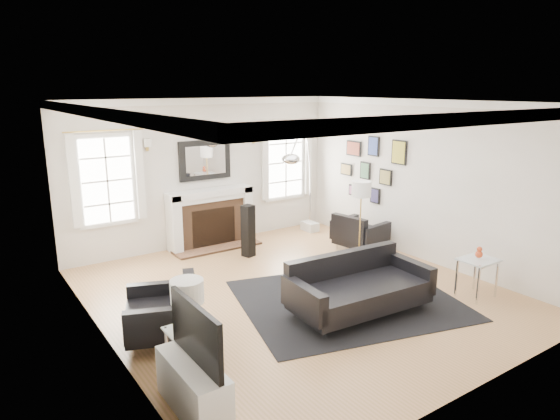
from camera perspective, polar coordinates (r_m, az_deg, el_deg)
floor at (r=7.58m, az=1.88°, el=-9.45°), size 6.00×6.00×0.00m
back_wall at (r=9.67m, az=-8.62°, el=4.23°), size 5.50×0.04×2.80m
front_wall at (r=5.13m, az=22.27°, el=-5.41°), size 5.50×0.04×2.80m
left_wall at (r=5.99m, az=-19.80°, el=-2.49°), size 0.04×6.00×2.80m
right_wall at (r=9.01m, az=16.24°, el=3.11°), size 0.04×6.00×2.80m
ceiling at (r=6.96m, az=2.06°, el=12.22°), size 5.50×6.00×0.02m
crown_molding at (r=6.96m, az=2.06°, el=11.73°), size 5.50×6.00×0.12m
fireplace at (r=9.67m, az=-7.90°, el=-0.95°), size 1.70×0.69×1.11m
mantel_mirror at (r=9.59m, az=-8.56°, el=5.66°), size 1.05×0.07×0.75m
window_left at (r=8.98m, az=-19.17°, el=3.24°), size 1.24×0.15×1.62m
window_right at (r=10.54m, az=0.61°, el=5.51°), size 1.24×0.15×1.62m
gallery_wall at (r=9.82m, az=10.36°, el=5.10°), size 0.04×1.73×1.29m
tv_unit at (r=5.02m, az=-9.85°, el=-18.54°), size 0.35×1.00×1.09m
area_rug at (r=7.39m, az=7.70°, el=-10.14°), size 3.54×3.19×0.01m
sofa at (r=6.93m, az=8.75°, el=-8.81°), size 2.01×1.03×0.64m
armchair_left at (r=6.29m, az=-12.91°, el=-11.46°), size 1.09×1.16×0.63m
armchair_right at (r=9.47m, az=8.91°, el=-2.68°), size 0.91×0.98×0.58m
coffee_table at (r=7.52m, az=10.00°, el=-6.55°), size 0.98×0.98×0.43m
side_table_left at (r=5.57m, az=-10.33°, el=-14.25°), size 0.46×0.46×0.50m
nesting_table at (r=7.84m, az=21.66°, el=-6.07°), size 0.52×0.44×0.58m
gourd_lamp at (r=5.38m, az=-10.53°, el=-10.24°), size 0.35×0.35×0.56m
orange_vase at (r=7.77m, az=21.80°, el=-4.58°), size 0.11×0.11×0.17m
arc_floor_lamp at (r=9.62m, az=2.47°, el=3.20°), size 1.59×1.47×2.25m
stick_floor_lamp at (r=8.11m, az=9.27°, el=1.84°), size 0.31×0.31×1.54m
speaker_tower at (r=9.02m, az=-3.66°, el=-2.39°), size 0.24×0.24×0.95m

